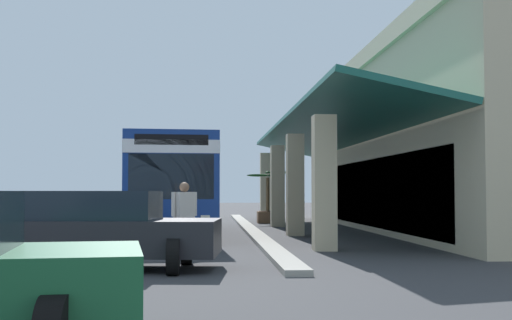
# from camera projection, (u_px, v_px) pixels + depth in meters

# --- Properties ---
(ground) EXTENTS (120.00, 120.00, 0.00)m
(ground) POSITION_uv_depth(u_px,v_px,m) (368.00, 232.00, 24.07)
(ground) COLOR #38383A
(curb_strip) EXTENTS (26.91, 0.50, 0.12)m
(curb_strip) POSITION_uv_depth(u_px,v_px,m) (250.00, 229.00, 24.92)
(curb_strip) COLOR #9E998E
(curb_strip) RESTS_ON ground
(plaza_building) EXTENTS (22.73, 14.27, 6.68)m
(plaza_building) POSITION_uv_depth(u_px,v_px,m) (502.00, 142.00, 25.75)
(plaza_building) COLOR #C6B793
(plaza_building) RESTS_ON ground
(transit_bus) EXTENTS (11.39, 3.52, 3.34)m
(transit_bus) POSITION_uv_depth(u_px,v_px,m) (166.00, 180.00, 23.24)
(transit_bus) COLOR navy
(transit_bus) RESTS_ON ground
(parked_sedan_charcoal) EXTENTS (2.73, 4.56, 1.47)m
(parked_sedan_charcoal) POSITION_uv_depth(u_px,v_px,m) (98.00, 229.00, 12.72)
(parked_sedan_charcoal) COLOR #232328
(parked_sedan_charcoal) RESTS_ON ground
(pedestrian) EXTENTS (0.49, 0.58, 1.67)m
(pedestrian) POSITION_uv_depth(u_px,v_px,m) (184.00, 214.00, 15.57)
(pedestrian) COLOR navy
(pedestrian) RESTS_ON ground
(potted_palm) EXTENTS (1.77, 1.95, 2.40)m
(potted_palm) POSITION_uv_depth(u_px,v_px,m) (268.00, 210.00, 30.87)
(potted_palm) COLOR brown
(potted_palm) RESTS_ON ground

